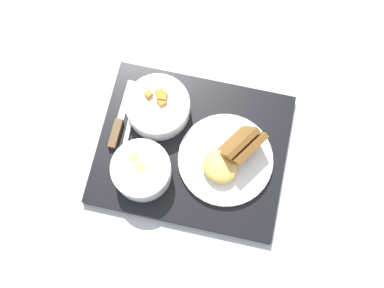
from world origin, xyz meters
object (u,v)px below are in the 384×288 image
Objects in this scene: bowl_salad at (158,107)px; spoon at (131,118)px; plate_main at (227,158)px; knife at (118,127)px; bowl_soup at (141,170)px.

spoon is at bearing -157.99° from bowl_salad.
plate_main is at bearing -32.43° from bowl_salad.
spoon is (0.03, 0.02, -0.00)m from knife.
plate_main reaches higher than bowl_soup.
bowl_salad is at bearing -62.46° from spoon.
knife is at bearing 167.74° from plate_main.
plate_main is (0.17, 0.04, -0.02)m from bowl_soup.
bowl_soup is (-0.02, -0.14, 0.01)m from bowl_salad.
knife reaches higher than spoon.
bowl_soup reaches higher than bowl_salad.
bowl_salad is 0.68× the size of plate_main.
spoon is (-0.04, 0.12, -0.03)m from bowl_soup.
knife is 0.03m from spoon.
plate_main reaches higher than bowl_salad.
bowl_soup is at bearing -97.72° from bowl_salad.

